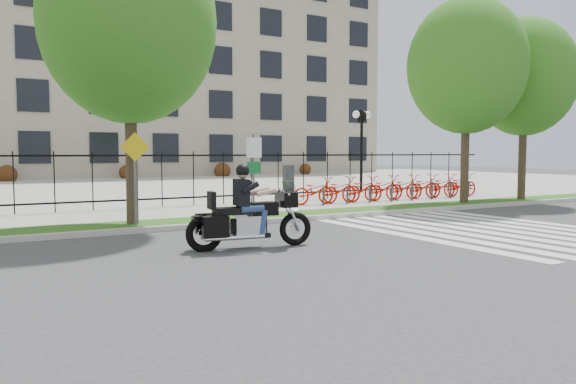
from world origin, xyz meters
TOP-DOWN VIEW (x-y plane):
  - ground at (0.00, 0.00)m, footprint 120.00×120.00m
  - curb at (0.00, 4.10)m, footprint 60.00×0.20m
  - grass_verge at (0.00, 4.95)m, footprint 60.00×1.50m
  - sidewalk at (0.00, 7.45)m, footprint 60.00×3.50m
  - plaza at (0.00, 25.00)m, footprint 80.00×34.00m
  - crosswalk_stripes at (4.83, 0.00)m, footprint 5.70×8.00m
  - iron_fence at (0.00, 9.20)m, footprint 30.00×0.06m
  - office_building at (0.00, 44.92)m, footprint 60.00×21.90m
  - lamp_post_right at (10.00, 12.00)m, footprint 1.06×0.70m
  - street_tree_1 at (-3.41, 4.95)m, footprint 4.72×4.72m
  - street_tree_2 at (9.57, 4.95)m, footprint 4.57×4.57m
  - street_tree_3 at (13.03, 4.95)m, footprint 4.27×4.27m
  - bike_share_station at (7.89, 7.20)m, footprint 10.06×0.88m
  - sign_pole_regulatory at (0.14, 4.58)m, footprint 0.50×0.09m
  - sign_pole_warning at (-3.42, 4.58)m, footprint 0.78×0.09m
  - motorcycle_rider at (-2.03, 0.53)m, footprint 2.88×1.03m

SIDE VIEW (x-z plane):
  - ground at x=0.00m, z-range 0.00..0.00m
  - crosswalk_stripes at x=4.83m, z-range 0.00..0.01m
  - plaza at x=0.00m, z-range 0.00..0.10m
  - curb at x=0.00m, z-range 0.00..0.15m
  - grass_verge at x=0.00m, z-range 0.00..0.15m
  - sidewalk at x=0.00m, z-range 0.00..0.15m
  - bike_share_station at x=7.89m, z-range -0.08..1.42m
  - motorcycle_rider at x=-2.03m, z-range -0.37..1.86m
  - iron_fence at x=0.00m, z-range 0.15..2.15m
  - sign_pole_regulatory at x=0.14m, z-range 0.49..2.99m
  - sign_pole_warning at x=-3.42m, z-range 0.50..2.99m
  - lamp_post_right at x=10.00m, z-range 1.08..5.33m
  - street_tree_3 at x=13.03m, z-range 1.46..9.02m
  - street_tree_2 at x=9.57m, z-range 1.47..9.40m
  - street_tree_1 at x=-3.41m, z-range 1.50..9.64m
  - office_building at x=0.00m, z-range -0.11..20.04m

